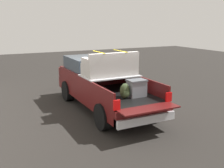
{
  "coord_description": "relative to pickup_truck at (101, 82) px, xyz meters",
  "views": [
    {
      "loc": [
        -8.74,
        4.12,
        3.24
      ],
      "look_at": [
        -0.6,
        0.0,
        1.1
      ],
      "focal_mm": 43.05,
      "sensor_mm": 36.0,
      "label": 1
    }
  ],
  "objects": [
    {
      "name": "ground_plane",
      "position": [
        -0.37,
        0.0,
        -0.96
      ],
      "size": [
        40.0,
        40.0,
        0.0
      ],
      "primitive_type": "plane",
      "color": "black"
    },
    {
      "name": "pickup_truck",
      "position": [
        0.0,
        0.0,
        0.0
      ],
      "size": [
        6.05,
        2.06,
        2.23
      ],
      "color": "#470F0F",
      "rests_on": "ground_plane"
    }
  ]
}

